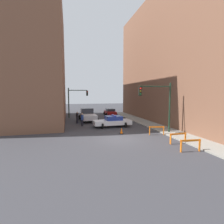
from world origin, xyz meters
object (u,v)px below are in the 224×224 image
Objects in this scene: barrier_back at (157,129)px; traffic_cone at (121,131)px; traffic_light_far at (75,98)px; white_truck at (88,115)px; police_car at (113,121)px; parked_car_near at (110,112)px; traffic_light_near at (160,100)px; barrier_mid at (178,136)px; pedestrian_crossing at (82,119)px; pedestrian_corner at (77,117)px; barrier_front at (190,143)px.

barrier_back is 2.41× the size of traffic_cone.
traffic_light_far is 0.95× the size of white_truck.
white_truck is at bearing -66.66° from traffic_light_far.
police_car is 1.09× the size of parked_car_near.
traffic_light_near is 1.00× the size of traffic_light_far.
traffic_light_far is 20.27m from barrier_mid.
pedestrian_crossing reaches higher than barrier_back.
parked_car_near is (2.59, 11.97, -0.05)m from police_car.
traffic_cone is (4.14, -7.72, -0.54)m from pedestrian_corner.
traffic_cone is at bearing -73.34° from traffic_light_far.
traffic_light_near is at bearing -142.78° from police_car.
traffic_light_far is 17.27m from barrier_back.
barrier_back is at bearing -23.93° from traffic_cone.
white_truck is (-6.31, 10.77, -2.62)m from traffic_light_near.
traffic_light_far is 3.25× the size of barrier_mid.
white_truck is 2.76m from pedestrian_corner.
white_truck is at bearing 120.37° from traffic_light_near.
white_truck reaches higher than barrier_mid.
parked_car_near is at bearing 48.07° from white_truck.
traffic_light_near is 1.09× the size of police_car.
white_truck is at bearing 170.86° from pedestrian_corner.
police_car reaches higher than barrier_back.
traffic_cone is (2.44, -9.90, -0.59)m from white_truck.
traffic_light_near is 4.81m from barrier_mid.
traffic_light_far reaches higher than police_car.
parked_car_near reaches higher than traffic_cone.
traffic_cone is at bearing -77.88° from white_truck.
pedestrian_crossing is 13.95m from barrier_front.
traffic_cone is at bearing 114.68° from barrier_front.
traffic_light_near reaches higher than police_car.
parked_car_near is at bearing 92.19° from barrier_back.
barrier_front is 2.43× the size of traffic_cone.
barrier_back is at bearing -135.93° from traffic_light_near.
pedestrian_crossing reaches higher than traffic_cone.
traffic_light_far is at bearing 21.11° from police_car.
white_truck is 10.21m from traffic_cone.
traffic_cone is (-0.03, -3.90, -0.41)m from police_car.
pedestrian_corner is (-4.17, 3.82, 0.14)m from police_car.
barrier_front is at bearing -70.63° from traffic_light_far.
pedestrian_corner is at bearing -130.68° from pedestrian_crossing.
traffic_cone is at bearing 57.28° from pedestrian_corner.
pedestrian_crossing is at bearing 123.50° from traffic_cone.
parked_car_near is 2.63× the size of pedestrian_corner.
pedestrian_crossing is at bearing 134.87° from barrier_back.
white_truck is 1.25× the size of parked_car_near.
white_truck is at bearing 116.73° from barrier_back.
barrier_mid is (7.14, -10.18, -0.24)m from pedestrian_crossing.
barrier_front is (0.47, -22.60, -0.06)m from parked_car_near.
traffic_light_near is at bearing -61.44° from traffic_light_far.
barrier_front is at bearing -101.30° from barrier_mid.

